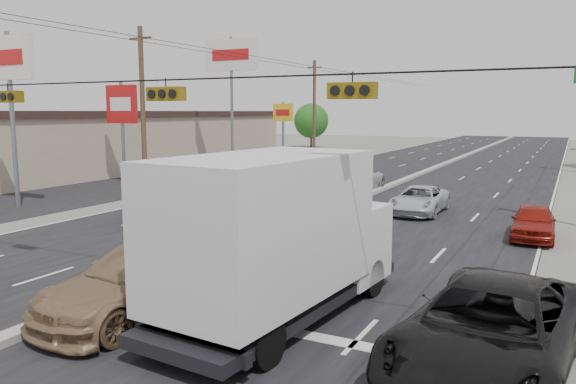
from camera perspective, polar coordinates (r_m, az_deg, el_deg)
name	(u,v)px	position (r m, az deg, el deg)	size (l,w,h in m)	color
ground	(129,293)	(16.48, -15.80, -9.84)	(200.00, 200.00, 0.00)	#606356
road_surface	(411,179)	(43.08, 12.34, 1.32)	(20.00, 160.00, 0.02)	black
center_median	(411,177)	(43.07, 12.34, 1.45)	(0.50, 160.00, 0.20)	gray
strip_mall	(103,143)	(51.83, -18.31, 4.78)	(12.00, 42.00, 4.60)	tan
parking_lot	(187,174)	(46.07, -10.27, 1.82)	(10.00, 42.00, 0.02)	black
utility_pole_left_b	(143,110)	(35.21, -14.53, 8.09)	(1.60, 0.30, 10.00)	#422D1E
utility_pole_left_c	(314,110)	(56.44, 2.68, 8.28)	(1.60, 0.30, 10.00)	#422D1E
traffic_signals	(163,92)	(14.78, -12.59, 9.86)	(25.00, 0.30, 0.54)	black
pole_sign_near	(9,71)	(32.33, -26.47, 10.91)	(3.50, 0.25, 9.00)	slate
pole_sign_mid	(122,110)	(40.46, -16.52, 8.00)	(2.60, 0.25, 7.00)	slate
pole_sign_billboard	(231,64)	(46.98, -5.79, 12.86)	(5.00, 0.25, 11.00)	slate
pole_sign_far	(283,117)	(57.97, -0.50, 7.60)	(2.20, 0.25, 6.00)	slate
tree_left_far	(311,121)	(78.59, 2.38, 7.24)	(4.80, 4.80, 6.12)	#382619
box_truck	(279,236)	(13.41, -0.93, -4.48)	(3.46, 8.17, 4.04)	black
tan_sedan	(148,278)	(14.58, -14.05, -8.49)	(2.49, 6.13, 1.78)	#886A49
red_sedan	(259,238)	(19.24, -2.92, -4.69)	(1.54, 4.42, 1.46)	#B60B15
black_suv	(491,330)	(11.65, 19.92, -13.08)	(2.94, 6.37, 1.77)	black
queue_car_a	(321,215)	(23.81, 3.33, -2.39)	(1.53, 3.79, 1.29)	black
queue_car_b	(343,236)	(20.00, 5.59, -4.45)	(1.37, 3.94, 1.30)	silver
queue_car_c	(419,200)	(28.42, 13.18, -0.82)	(2.21, 4.80, 1.33)	silver
queue_car_e	(533,222)	(24.23, 23.66, -2.82)	(1.59, 3.96, 1.35)	maroon
oncoming_near	(181,196)	(28.72, -10.85, -0.37)	(2.27, 5.58, 1.62)	black
oncoming_far	(355,179)	(35.65, 6.84, 1.31)	(2.57, 5.57, 1.55)	#AEB1B6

